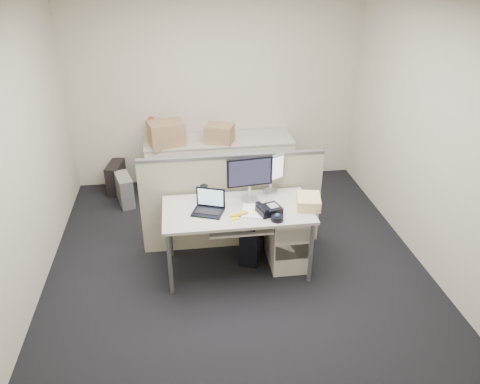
{
  "coord_description": "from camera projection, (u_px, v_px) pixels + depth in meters",
  "views": [
    {
      "loc": [
        -0.53,
        -4.05,
        3.06
      ],
      "look_at": [
        0.05,
        0.15,
        0.84
      ],
      "focal_mm": 35.0,
      "sensor_mm": 36.0,
      "label": 1
    }
  ],
  "objects": [
    {
      "name": "pc_tower_spare_silver",
      "position": [
        125.0,
        190.0,
        6.22
      ],
      "size": [
        0.28,
        0.46,
        0.4
      ],
      "primitive_type": "cube",
      "rotation": [
        0.0,
        0.0,
        0.27
      ],
      "color": "#B7B7BC",
      "rests_on": "floor"
    },
    {
      "name": "red_binder",
      "position": [
        152.0,
        131.0,
        6.31
      ],
      "size": [
        0.07,
        0.31,
        0.29
      ],
      "primitive_type": "cube",
      "rotation": [
        0.0,
        0.0,
        0.0
      ],
      "color": "#9E2C20",
      "rests_on": "back_counter"
    },
    {
      "name": "floor",
      "position": [
        238.0,
        268.0,
        5.04
      ],
      "size": [
        4.0,
        4.5,
        0.01
      ],
      "primitive_type": "cube",
      "color": "black",
      "rests_on": "ground"
    },
    {
      "name": "cardboard_box_right",
      "position": [
        220.0,
        134.0,
        6.24
      ],
      "size": [
        0.44,
        0.39,
        0.26
      ],
      "primitive_type": "cube",
      "rotation": [
        0.0,
        0.0,
        -0.36
      ],
      "color": "tan",
      "rests_on": "back_counter"
    },
    {
      "name": "monitor_small",
      "position": [
        271.0,
        175.0,
        4.94
      ],
      "size": [
        0.37,
        0.29,
        0.4
      ],
      "primitive_type": "cube",
      "rotation": [
        0.0,
        0.0,
        0.46
      ],
      "color": "#B7B7BC",
      "rests_on": "desk"
    },
    {
      "name": "paper_stack",
      "position": [
        253.0,
        211.0,
        4.65
      ],
      "size": [
        0.27,
        0.32,
        0.01
      ],
      "primitive_type": "cube",
      "rotation": [
        0.0,
        0.0,
        -0.24
      ],
      "color": "white",
      "rests_on": "desk"
    },
    {
      "name": "wall_back",
      "position": [
        216.0,
        89.0,
        6.39
      ],
      "size": [
        4.0,
        0.02,
        2.7
      ],
      "primitive_type": "cube",
      "color": "beige",
      "rests_on": "ground"
    },
    {
      "name": "cellphone",
      "position": [
        221.0,
        200.0,
        4.86
      ],
      "size": [
        0.09,
        0.12,
        0.01
      ],
      "primitive_type": "cube",
      "rotation": [
        0.0,
        0.0,
        0.31
      ],
      "color": "black",
      "rests_on": "desk"
    },
    {
      "name": "desk",
      "position": [
        237.0,
        214.0,
        4.73
      ],
      "size": [
        1.5,
        0.75,
        0.73
      ],
      "color": "beige",
      "rests_on": "floor"
    },
    {
      "name": "monitor_main",
      "position": [
        250.0,
        179.0,
        4.77
      ],
      "size": [
        0.49,
        0.23,
        0.47
      ],
      "primitive_type": "cube",
      "rotation": [
        0.0,
        0.0,
        0.11
      ],
      "color": "black",
      "rests_on": "desk"
    },
    {
      "name": "trackball",
      "position": [
        277.0,
        218.0,
        4.49
      ],
      "size": [
        0.16,
        0.16,
        0.05
      ],
      "primitive_type": "cylinder",
      "rotation": [
        0.0,
        0.0,
        0.35
      ],
      "color": "black",
      "rests_on": "desk"
    },
    {
      "name": "desk_phone",
      "position": [
        269.0,
        210.0,
        4.61
      ],
      "size": [
        0.27,
        0.24,
        0.07
      ],
      "primitive_type": "cube",
      "rotation": [
        0.0,
        0.0,
        0.3
      ],
      "color": "black",
      "rests_on": "desk"
    },
    {
      "name": "laptop",
      "position": [
        208.0,
        203.0,
        4.58
      ],
      "size": [
        0.35,
        0.31,
        0.22
      ],
      "primitive_type": "cube",
      "rotation": [
        0.0,
        0.0,
        -0.36
      ],
      "color": "black",
      "rests_on": "desk"
    },
    {
      "name": "keyboard_tray",
      "position": [
        240.0,
        227.0,
        4.6
      ],
      "size": [
        0.62,
        0.32,
        0.02
      ],
      "primitive_type": "cube",
      "color": "beige",
      "rests_on": "desk"
    },
    {
      "name": "manila_folders",
      "position": [
        309.0,
        201.0,
        4.72
      ],
      "size": [
        0.29,
        0.34,
        0.11
      ],
      "primitive_type": "cube",
      "rotation": [
        0.0,
        0.0,
        -0.2
      ],
      "color": "#E7D37E",
      "rests_on": "desk"
    },
    {
      "name": "back_counter",
      "position": [
        219.0,
        164.0,
        6.57
      ],
      "size": [
        2.0,
        0.6,
        0.72
      ],
      "primitive_type": "cube",
      "color": "beige",
      "rests_on": "floor"
    },
    {
      "name": "banana",
      "position": [
        239.0,
        214.0,
        4.56
      ],
      "size": [
        0.21,
        0.1,
        0.04
      ],
      "primitive_type": "ellipsoid",
      "rotation": [
        0.0,
        0.0,
        0.28
      ],
      "color": "yellow",
      "rests_on": "desk"
    },
    {
      "name": "cardboard_box_left",
      "position": [
        166.0,
        134.0,
        6.13
      ],
      "size": [
        0.51,
        0.43,
        0.33
      ],
      "primitive_type": "cube",
      "rotation": [
        0.0,
        0.0,
        0.25
      ],
      "color": "tan",
      "rests_on": "back_counter"
    },
    {
      "name": "wall_right",
      "position": [
        436.0,
        141.0,
        4.66
      ],
      "size": [
        0.02,
        4.5,
        2.7
      ],
      "primitive_type": "cube",
      "color": "beige",
      "rests_on": "ground"
    },
    {
      "name": "sticky_pad",
      "position": [
        235.0,
        217.0,
        4.54
      ],
      "size": [
        0.09,
        0.09,
        0.01
      ],
      "primitive_type": "cube",
      "rotation": [
        0.0,
        0.0,
        0.16
      ],
      "color": "yellow",
      "rests_on": "desk"
    },
    {
      "name": "cubicle_partition",
      "position": [
        232.0,
        203.0,
        5.18
      ],
      "size": [
        2.0,
        0.06,
        1.1
      ],
      "primitive_type": "cube",
      "color": "#B6B291",
      "rests_on": "floor"
    },
    {
      "name": "drawer_pedestal",
      "position": [
        288.0,
        236.0,
        5.0
      ],
      "size": [
        0.4,
        0.55,
        0.65
      ],
      "primitive_type": "cube",
      "color": "beige",
      "rests_on": "floor"
    },
    {
      "name": "pc_tower_spare_dark",
      "position": [
        116.0,
        177.0,
        6.55
      ],
      "size": [
        0.25,
        0.46,
        0.41
      ],
      "primitive_type": "cube",
      "rotation": [
        0.0,
        0.0,
        -0.18
      ],
      "color": "black",
      "rests_on": "floor"
    },
    {
      "name": "keyboard",
      "position": [
        234.0,
        223.0,
        4.61
      ],
      "size": [
        0.49,
        0.33,
        0.03
      ],
      "primitive_type": "cube",
      "rotation": [
        0.0,
        0.0,
        -0.4
      ],
      "color": "black",
      "rests_on": "keyboard_tray"
    },
    {
      "name": "travel_mug",
      "position": [
        204.0,
        193.0,
        4.82
      ],
      "size": [
        0.09,
        0.09,
        0.16
      ],
      "primitive_type": "cylinder",
      "rotation": [
        0.0,
        0.0,
        0.24
      ],
      "color": "black",
      "rests_on": "desk"
    },
    {
      "name": "pc_tower_desk",
      "position": [
        253.0,
        238.0,
        5.14
      ],
      "size": [
        0.36,
        0.52,
        0.45
      ],
      "primitive_type": "cube",
      "rotation": [
        0.0,
        0.0,
        -0.4
      ],
      "color": "black",
      "rests_on": "floor"
    },
    {
      "name": "wall_left",
      "position": [
        15.0,
        163.0,
        4.17
      ],
      "size": [
        0.02,
        4.5,
        2.7
      ],
      "primitive_type": "cube",
      "color": "beige",
      "rests_on": "ground"
    },
    {
      "name": "wall_front",
      "position": [
        294.0,
        317.0,
        2.44
      ],
      "size": [
        4.0,
        0.02,
        2.7
      ],
      "primitive_type": "cube",
      "color": "beige",
      "rests_on": "ground"
    }
  ]
}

